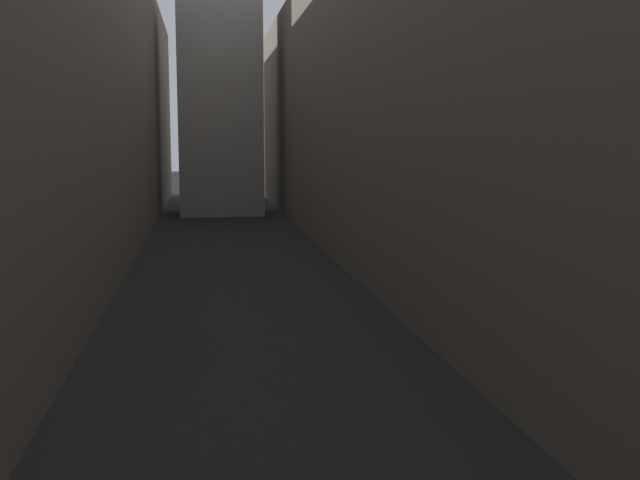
% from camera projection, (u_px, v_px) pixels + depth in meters
% --- Properties ---
extents(ground_plane, '(264.00, 264.00, 0.00)m').
position_uv_depth(ground_plane, '(236.00, 267.00, 39.99)').
color(ground_plane, '#232326').
extents(building_block_left, '(11.08, 108.00, 19.26)m').
position_uv_depth(building_block_left, '(16.00, 82.00, 39.06)').
color(building_block_left, '#756B5B').
rests_on(building_block_left, ground).
extents(building_block_right, '(11.94, 108.00, 18.30)m').
position_uv_depth(building_block_right, '(438.00, 95.00, 42.49)').
color(building_block_right, '#756B5B').
rests_on(building_block_right, ground).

